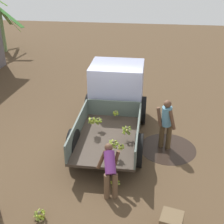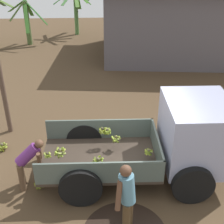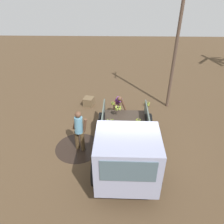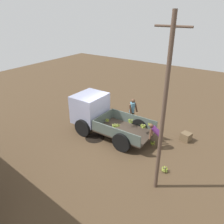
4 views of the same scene
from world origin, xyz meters
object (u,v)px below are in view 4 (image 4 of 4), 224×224
(person_worker_loading, at_px, (157,134))
(person_foreground_visitor, at_px, (132,110))
(cargo_truck, at_px, (96,113))
(utility_pole, at_px, (164,111))
(wooden_crate_0, at_px, (186,137))
(banana_bunch_on_ground_0, at_px, (165,169))
(banana_bunch_on_ground_1, at_px, (153,143))

(person_worker_loading, bearing_deg, person_foreground_visitor, -46.30)
(person_worker_loading, bearing_deg, cargo_truck, -9.01)
(person_worker_loading, bearing_deg, utility_pole, 100.49)
(person_foreground_visitor, distance_m, wooden_crate_0, 3.35)
(banana_bunch_on_ground_0, distance_m, wooden_crate_0, 3.00)
(cargo_truck, relative_size, utility_pole, 0.71)
(cargo_truck, xyz_separation_m, person_foreground_visitor, (-1.36, -1.70, -0.17))
(person_foreground_visitor, distance_m, banana_bunch_on_ground_1, 2.53)
(utility_pole, height_order, banana_bunch_on_ground_0, utility_pole)
(person_worker_loading, xyz_separation_m, wooden_crate_0, (-1.07, -1.49, -0.53))
(cargo_truck, distance_m, banana_bunch_on_ground_0, 4.91)
(cargo_truck, bearing_deg, banana_bunch_on_ground_0, 165.67)
(banana_bunch_on_ground_1, bearing_deg, person_worker_loading, 152.13)
(person_worker_loading, xyz_separation_m, banana_bunch_on_ground_1, (0.21, -0.11, -0.63))
(cargo_truck, height_order, person_foreground_visitor, cargo_truck)
(cargo_truck, height_order, utility_pole, utility_pole)
(cargo_truck, xyz_separation_m, banana_bunch_on_ground_1, (-3.35, -0.37, -0.98))
(person_worker_loading, relative_size, wooden_crate_0, 2.70)
(person_worker_loading, xyz_separation_m, banana_bunch_on_ground_0, (-1.08, 1.51, -0.62))
(banana_bunch_on_ground_0, bearing_deg, wooden_crate_0, -89.70)
(banana_bunch_on_ground_0, xyz_separation_m, banana_bunch_on_ground_1, (1.30, -1.62, -0.01))
(utility_pole, xyz_separation_m, wooden_crate_0, (0.04, -4.02, -3.08))
(person_foreground_visitor, height_order, banana_bunch_on_ground_0, person_foreground_visitor)
(person_foreground_visitor, height_order, banana_bunch_on_ground_1, person_foreground_visitor)
(banana_bunch_on_ground_0, xyz_separation_m, wooden_crate_0, (0.02, -3.00, 0.09))
(cargo_truck, relative_size, banana_bunch_on_ground_0, 15.03)
(utility_pole, xyz_separation_m, banana_bunch_on_ground_1, (1.32, -2.64, -3.18))
(banana_bunch_on_ground_1, bearing_deg, cargo_truck, 6.37)
(person_foreground_visitor, distance_m, person_worker_loading, 2.64)
(utility_pole, xyz_separation_m, person_foreground_visitor, (3.31, -3.96, -2.37))
(person_foreground_visitor, bearing_deg, banana_bunch_on_ground_1, -13.45)
(utility_pole, bearing_deg, person_foreground_visitor, -50.11)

